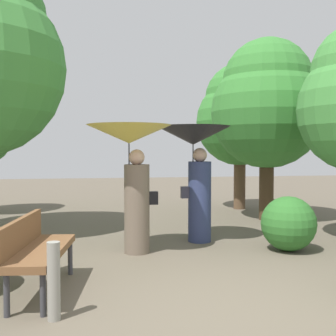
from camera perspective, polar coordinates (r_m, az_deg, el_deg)
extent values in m
plane|color=brown|center=(4.38, 7.03, -18.67)|extent=(40.00, 40.00, 0.00)
cylinder|color=#6B5B4C|center=(6.44, -4.28, -5.57)|extent=(0.39, 0.39, 1.36)
sphere|color=tan|center=(6.38, -4.30, 1.46)|extent=(0.24, 0.24, 0.24)
cylinder|color=#333338|center=(6.38, -5.34, -0.19)|extent=(0.02, 0.02, 0.79)
cone|color=#D8C64C|center=(6.37, -5.36, 4.63)|extent=(1.29, 1.29, 0.28)
cube|color=black|center=(6.45, -2.02, -4.11)|extent=(0.14, 0.10, 0.20)
cylinder|color=navy|center=(7.23, 4.35, -4.60)|extent=(0.40, 0.40, 1.38)
sphere|color=tan|center=(7.18, 4.37, 1.77)|extent=(0.25, 0.25, 0.25)
cylinder|color=#333338|center=(7.16, 3.44, 0.12)|extent=(0.02, 0.02, 0.76)
cone|color=black|center=(7.15, 3.45, 4.46)|extent=(1.27, 1.27, 0.32)
cube|color=#333342|center=(7.16, 2.34, -3.34)|extent=(0.14, 0.10, 0.20)
cylinder|color=#38383D|center=(4.29, -16.71, -16.12)|extent=(0.06, 0.06, 0.44)
cylinder|color=#38383D|center=(4.38, -21.19, -15.78)|extent=(0.06, 0.06, 0.44)
cylinder|color=#38383D|center=(5.54, -13.23, -11.80)|extent=(0.06, 0.06, 0.44)
cylinder|color=#38383D|center=(5.61, -16.71, -11.65)|extent=(0.06, 0.06, 0.44)
cube|color=brown|center=(4.89, -16.75, -10.88)|extent=(0.63, 1.54, 0.08)
cube|color=brown|center=(4.91, -19.52, -8.53)|extent=(0.26, 1.49, 0.35)
cylinder|color=brown|center=(11.36, 9.79, 2.31)|extent=(0.31, 0.31, 3.12)
sphere|color=#387F33|center=(11.39, 9.81, 6.23)|extent=(2.34, 2.34, 2.34)
sphere|color=#387F33|center=(11.45, 9.84, 9.35)|extent=(1.87, 1.87, 1.87)
cylinder|color=#42301E|center=(9.69, 13.35, 2.63)|extent=(0.32, 0.32, 3.24)
sphere|color=#387F33|center=(9.73, 13.39, 7.41)|extent=(2.52, 2.52, 2.52)
sphere|color=#387F33|center=(9.80, 13.43, 11.19)|extent=(2.02, 2.02, 2.02)
sphere|color=#2D6B28|center=(6.85, 16.14, -7.31)|extent=(0.86, 0.86, 0.86)
cylinder|color=gray|center=(4.13, -15.35, -14.69)|extent=(0.12, 0.12, 0.73)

